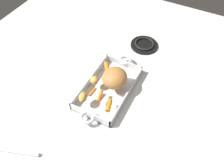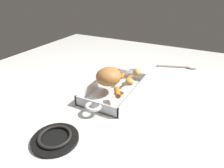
{
  "view_description": "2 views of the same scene",
  "coord_description": "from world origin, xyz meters",
  "px_view_note": "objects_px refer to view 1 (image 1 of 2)",
  "views": [
    {
      "loc": [
        -0.55,
        -0.3,
        0.84
      ],
      "look_at": [
        -0.02,
        -0.03,
        0.08
      ],
      "focal_mm": 35.3,
      "sensor_mm": 36.0,
      "label": 1
    },
    {
      "loc": [
        0.7,
        0.35,
        0.46
      ],
      "look_at": [
        0.03,
        -0.0,
        0.06
      ],
      "focal_mm": 30.96,
      "sensor_mm": 36.0,
      "label": 2
    }
  ],
  "objects_px": {
    "baby_carrot_southwest": "(107,67)",
    "baby_carrot_northwest": "(100,96)",
    "baby_carrot_long": "(109,105)",
    "serving_spoon": "(1,150)",
    "roasting_dish": "(108,88)",
    "baby_carrot_center_right": "(93,92)",
    "pork_roast": "(115,78)",
    "potato_halved": "(83,97)",
    "potato_golden_large": "(94,80)",
    "stove_burner_rear": "(144,45)"
  },
  "relations": [
    {
      "from": "baby_carrot_long",
      "to": "potato_golden_large",
      "type": "bearing_deg",
      "value": 54.56
    },
    {
      "from": "baby_carrot_northwest",
      "to": "potato_golden_large",
      "type": "relative_size",
      "value": 1.29
    },
    {
      "from": "potato_halved",
      "to": "serving_spoon",
      "type": "xyz_separation_m",
      "value": [
        -0.33,
        0.18,
        -0.06
      ]
    },
    {
      "from": "baby_carrot_southwest",
      "to": "baby_carrot_northwest",
      "type": "relative_size",
      "value": 1.0
    },
    {
      "from": "pork_roast",
      "to": "baby_carrot_long",
      "type": "xyz_separation_m",
      "value": [
        -0.12,
        -0.04,
        -0.03
      ]
    },
    {
      "from": "baby_carrot_northwest",
      "to": "stove_burner_rear",
      "type": "xyz_separation_m",
      "value": [
        0.45,
        -0.03,
        -0.04
      ]
    },
    {
      "from": "baby_carrot_northwest",
      "to": "baby_carrot_center_right",
      "type": "distance_m",
      "value": 0.04
    },
    {
      "from": "potato_halved",
      "to": "stove_burner_rear",
      "type": "distance_m",
      "value": 0.51
    },
    {
      "from": "serving_spoon",
      "to": "stove_burner_rear",
      "type": "bearing_deg",
      "value": -127.25
    },
    {
      "from": "baby_carrot_southwest",
      "to": "potato_halved",
      "type": "height_order",
      "value": "potato_halved"
    },
    {
      "from": "potato_golden_large",
      "to": "baby_carrot_northwest",
      "type": "bearing_deg",
      "value": -132.83
    },
    {
      "from": "baby_carrot_southwest",
      "to": "baby_carrot_center_right",
      "type": "distance_m",
      "value": 0.16
    },
    {
      "from": "baby_carrot_center_right",
      "to": "baby_carrot_long",
      "type": "bearing_deg",
      "value": -107.31
    },
    {
      "from": "baby_carrot_long",
      "to": "serving_spoon",
      "type": "height_order",
      "value": "baby_carrot_long"
    },
    {
      "from": "roasting_dish",
      "to": "baby_carrot_southwest",
      "type": "xyz_separation_m",
      "value": [
        0.08,
        0.05,
        0.04
      ]
    },
    {
      "from": "roasting_dish",
      "to": "baby_carrot_northwest",
      "type": "xyz_separation_m",
      "value": [
        -0.08,
        -0.0,
        0.04
      ]
    },
    {
      "from": "baby_carrot_northwest",
      "to": "baby_carrot_center_right",
      "type": "xyz_separation_m",
      "value": [
        0.0,
        0.04,
        0.0
      ]
    },
    {
      "from": "pork_roast",
      "to": "baby_carrot_southwest",
      "type": "bearing_deg",
      "value": 49.32
    },
    {
      "from": "baby_carrot_long",
      "to": "baby_carrot_center_right",
      "type": "xyz_separation_m",
      "value": [
        0.03,
        0.1,
        -0.0
      ]
    },
    {
      "from": "baby_carrot_southwest",
      "to": "baby_carrot_northwest",
      "type": "distance_m",
      "value": 0.17
    },
    {
      "from": "stove_burner_rear",
      "to": "baby_carrot_center_right",
      "type": "bearing_deg",
      "value": 170.7
    },
    {
      "from": "potato_halved",
      "to": "baby_carrot_long",
      "type": "bearing_deg",
      "value": -80.05
    },
    {
      "from": "baby_carrot_northwest",
      "to": "pork_roast",
      "type": "bearing_deg",
      "value": -13.03
    },
    {
      "from": "baby_carrot_center_right",
      "to": "serving_spoon",
      "type": "relative_size",
      "value": 0.18
    },
    {
      "from": "potato_golden_large",
      "to": "serving_spoon",
      "type": "relative_size",
      "value": 0.18
    },
    {
      "from": "roasting_dish",
      "to": "stove_burner_rear",
      "type": "height_order",
      "value": "roasting_dish"
    },
    {
      "from": "baby_carrot_long",
      "to": "potato_golden_large",
      "type": "height_order",
      "value": "potato_golden_large"
    },
    {
      "from": "potato_golden_large",
      "to": "baby_carrot_southwest",
      "type": "bearing_deg",
      "value": -6.33
    },
    {
      "from": "baby_carrot_center_right",
      "to": "roasting_dish",
      "type": "bearing_deg",
      "value": -27.85
    },
    {
      "from": "baby_carrot_southwest",
      "to": "baby_carrot_long",
      "type": "bearing_deg",
      "value": -149.63
    },
    {
      "from": "pork_roast",
      "to": "baby_carrot_northwest",
      "type": "distance_m",
      "value": 0.1
    },
    {
      "from": "serving_spoon",
      "to": "baby_carrot_long",
      "type": "bearing_deg",
      "value": -149.37
    },
    {
      "from": "potato_golden_large",
      "to": "roasting_dish",
      "type": "bearing_deg",
      "value": -73.41
    },
    {
      "from": "pork_roast",
      "to": "serving_spoon",
      "type": "height_order",
      "value": "pork_roast"
    },
    {
      "from": "baby_carrot_center_right",
      "to": "serving_spoon",
      "type": "bearing_deg",
      "value": 152.65
    },
    {
      "from": "roasting_dish",
      "to": "baby_carrot_northwest",
      "type": "height_order",
      "value": "baby_carrot_northwest"
    },
    {
      "from": "baby_carrot_long",
      "to": "baby_carrot_southwest",
      "type": "height_order",
      "value": "baby_carrot_southwest"
    },
    {
      "from": "roasting_dish",
      "to": "potato_golden_large",
      "type": "distance_m",
      "value": 0.08
    },
    {
      "from": "baby_carrot_northwest",
      "to": "potato_halved",
      "type": "height_order",
      "value": "potato_halved"
    },
    {
      "from": "baby_carrot_center_right",
      "to": "potato_halved",
      "type": "height_order",
      "value": "potato_halved"
    },
    {
      "from": "pork_roast",
      "to": "baby_carrot_long",
      "type": "distance_m",
      "value": 0.13
    },
    {
      "from": "roasting_dish",
      "to": "baby_carrot_southwest",
      "type": "distance_m",
      "value": 0.11
    },
    {
      "from": "baby_carrot_long",
      "to": "baby_carrot_northwest",
      "type": "distance_m",
      "value": 0.06
    },
    {
      "from": "baby_carrot_long",
      "to": "serving_spoon",
      "type": "bearing_deg",
      "value": 139.79
    },
    {
      "from": "stove_burner_rear",
      "to": "pork_roast",
      "type": "bearing_deg",
      "value": 178.38
    },
    {
      "from": "pork_roast",
      "to": "baby_carrot_northwest",
      "type": "relative_size",
      "value": 2.2
    },
    {
      "from": "roasting_dish",
      "to": "baby_carrot_center_right",
      "type": "distance_m",
      "value": 0.09
    },
    {
      "from": "baby_carrot_northwest",
      "to": "potato_golden_large",
      "type": "xyz_separation_m",
      "value": [
        0.06,
        0.06,
        0.01
      ]
    },
    {
      "from": "potato_golden_large",
      "to": "stove_burner_rear",
      "type": "xyz_separation_m",
      "value": [
        0.39,
        -0.1,
        -0.05
      ]
    },
    {
      "from": "potato_golden_large",
      "to": "baby_carrot_center_right",
      "type": "bearing_deg",
      "value": -157.48
    }
  ]
}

